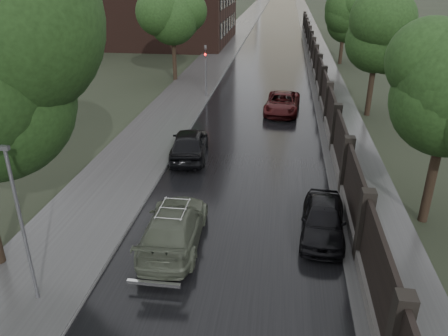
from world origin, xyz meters
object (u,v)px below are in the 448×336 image
at_px(volga_sedan, 174,227).
at_px(car_right_far, 282,103).
at_px(tree_left_far, 173,20).
at_px(tree_right_c, 345,15).
at_px(lamp_post, 22,227).
at_px(hatchback_left, 189,143).
at_px(traffic_light, 206,67).
at_px(car_right_near, 323,219).
at_px(tree_right_b, 377,41).
at_px(tree_right_a, 448,101).

xyz_separation_m(volga_sedan, car_right_far, (3.67, 16.76, -0.04)).
height_order(volga_sedan, car_right_far, volga_sedan).
relative_size(tree_left_far, tree_right_c, 1.05).
xyz_separation_m(lamp_post, hatchback_left, (2.27, 11.58, -1.88)).
bearing_deg(traffic_light, lamp_post, -92.68).
distance_m(tree_right_c, car_right_near, 34.13).
xyz_separation_m(tree_right_b, lamp_post, (-12.90, -20.50, -2.28)).
height_order(tree_right_a, tree_right_c, same).
bearing_deg(traffic_light, tree_right_c, 51.82).
bearing_deg(volga_sedan, traffic_light, -86.06).
relative_size(tree_right_b, lamp_post, 1.37).
height_order(tree_left_far, traffic_light, tree_left_far).
distance_m(volga_sedan, hatchback_left, 8.10).
xyz_separation_m(tree_right_b, volga_sedan, (-9.51, -16.93, -4.23)).
relative_size(tree_right_c, hatchback_left, 1.52).
bearing_deg(lamp_post, tree_left_far, 95.21).
xyz_separation_m(tree_right_c, car_right_far, (-5.85, -18.18, -4.27)).
bearing_deg(tree_left_far, tree_right_c, 32.83).
height_order(tree_right_c, volga_sedan, tree_right_c).
bearing_deg(car_right_near, volga_sedan, -161.89).
distance_m(tree_left_far, traffic_light, 6.84).
relative_size(tree_right_c, car_right_far, 1.44).
xyz_separation_m(tree_right_b, car_right_far, (-5.85, -0.18, -4.27)).
relative_size(tree_right_b, car_right_near, 1.76).
relative_size(tree_left_far, tree_right_a, 1.05).
xyz_separation_m(tree_right_c, volga_sedan, (-9.51, -34.93, -4.23)).
bearing_deg(traffic_light, volga_sedan, -83.46).
height_order(tree_right_a, car_right_far, tree_right_a).
xyz_separation_m(tree_right_b, car_right_near, (-4.10, -15.62, -4.27)).
bearing_deg(tree_right_c, volga_sedan, -105.23).
height_order(tree_right_c, car_right_near, tree_right_c).
bearing_deg(hatchback_left, tree_left_far, -80.40).
bearing_deg(tree_left_far, tree_right_a, -54.83).
bearing_deg(car_right_far, car_right_near, -79.35).
height_order(tree_left_far, tree_right_b, tree_left_far).
distance_m(volga_sedan, car_right_near, 5.57).
xyz_separation_m(tree_left_far, traffic_light, (3.70, -5.01, -2.84)).
height_order(car_right_near, car_right_far, car_right_near).
relative_size(lamp_post, traffic_light, 1.28).
bearing_deg(tree_right_a, lamp_post, -153.26).
xyz_separation_m(tree_right_a, car_right_far, (-5.85, 13.82, -4.27)).
xyz_separation_m(tree_right_b, traffic_light, (-11.80, 2.99, -2.55)).
distance_m(car_right_near, car_right_far, 15.54).
height_order(tree_right_b, hatchback_left, tree_right_b).
xyz_separation_m(lamp_post, car_right_near, (8.80, 4.88, -1.99)).
xyz_separation_m(tree_right_a, tree_right_b, (0.00, 14.00, 0.00)).
xyz_separation_m(tree_left_far, car_right_near, (11.40, -23.62, -4.56)).
bearing_deg(traffic_light, hatchback_left, -84.38).
bearing_deg(hatchback_left, tree_right_b, -146.48).
height_order(tree_left_far, car_right_far, tree_left_far).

